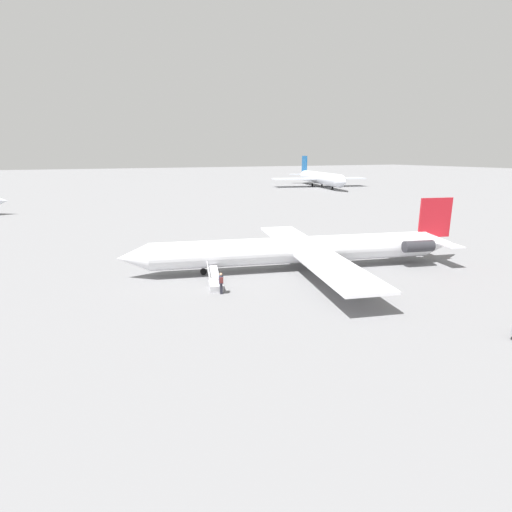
# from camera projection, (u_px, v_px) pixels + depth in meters

# --- Properties ---
(ground_plane) EXTENTS (600.00, 600.00, 0.00)m
(ground_plane) POSITION_uv_depth(u_px,v_px,m) (296.00, 269.00, 38.52)
(ground_plane) COLOR slate
(airplane_main) EXTENTS (32.92, 25.63, 6.57)m
(airplane_main) POSITION_uv_depth(u_px,v_px,m) (306.00, 249.00, 38.23)
(airplane_main) COLOR silver
(airplane_main) RESTS_ON ground
(airplane_far_center) EXTENTS (32.25, 42.09, 10.19)m
(airplane_far_center) POSITION_uv_depth(u_px,v_px,m) (320.00, 178.00, 134.88)
(airplane_far_center) COLOR silver
(airplane_far_center) RESTS_ON ground
(boarding_stairs) EXTENTS (1.90, 4.14, 1.65)m
(boarding_stairs) POSITION_uv_depth(u_px,v_px,m) (215.00, 283.00, 33.21)
(boarding_stairs) COLOR #B2B2B7
(boarding_stairs) RESTS_ON ground
(passenger) EXTENTS (0.40, 0.56, 1.74)m
(passenger) POSITION_uv_depth(u_px,v_px,m) (221.00, 282.00, 31.51)
(passenger) COLOR #23232D
(passenger) RESTS_ON ground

